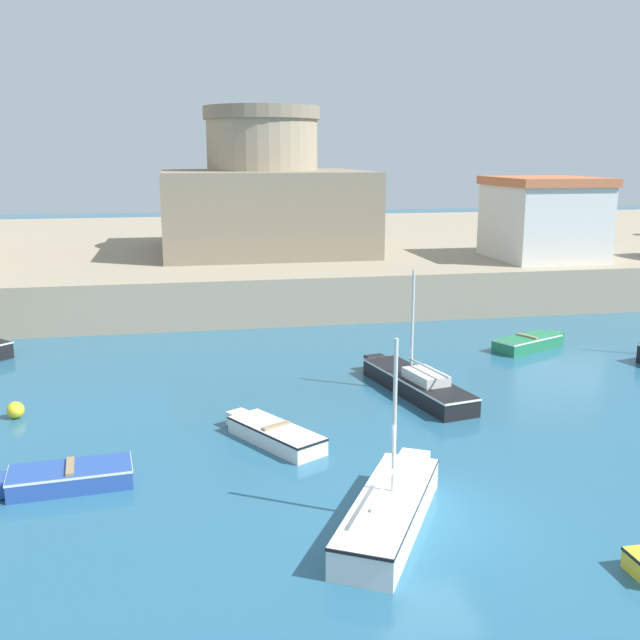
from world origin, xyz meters
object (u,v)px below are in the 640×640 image
Objects in this scene: dinghy_blue_2 at (65,477)px; dinghy_white_9 at (274,433)px; dinghy_green_4 at (529,342)px; sailboat_white_3 at (390,509)px; harbor_shed_near_wharf at (543,218)px; mooring_buoy at (16,410)px; sailboat_black_6 at (416,383)px; fortress at (263,200)px.

dinghy_blue_2 is 6.25m from dinghy_white_9.
dinghy_white_9 is at bearing -145.04° from dinghy_green_4.
sailboat_white_3 is 31.27m from harbor_shed_near_wharf.
sailboat_black_6 is at bearing -0.20° from mooring_buoy.
sailboat_white_3 is at bearing -111.52° from sailboat_black_6.
dinghy_white_9 is 6.85× the size of mooring_buoy.
fortress is at bearing 64.59° from mooring_buoy.
sailboat_white_3 reaches higher than dinghy_white_9.
mooring_buoy is at bearing 179.80° from sailboat_black_6.
harbor_shed_near_wharf is (18.99, 20.11, 4.66)m from dinghy_white_9.
sailboat_black_6 is 1.72× the size of dinghy_white_9.
dinghy_white_9 is 9.11m from mooring_buoy.
mooring_buoy is at bearing -149.14° from harbor_shed_near_wharf.
dinghy_white_9 reaches higher than mooring_buoy.
fortress is (-9.95, 18.48, 5.47)m from dinghy_green_4.
sailboat_black_6 is 14.09m from mooring_buoy.
dinghy_blue_2 reaches higher than mooring_buoy.
sailboat_black_6 is (3.77, 9.56, -0.02)m from sailboat_white_3.
sailboat_black_6 is at bearing 26.62° from dinghy_blue_2.
dinghy_blue_2 is at bearing -138.25° from harbor_shed_near_wharf.
fortress is at bearing 83.80° from dinghy_white_9.
fortress is 17.65m from harbor_shed_near_wharf.
dinghy_green_4 reaches higher than dinghy_white_9.
harbor_shed_near_wharf is at bearing 30.86° from mooring_buoy.
sailboat_black_6 is at bearing -128.87° from harbor_shed_near_wharf.
sailboat_white_3 is 33.75m from fortress.
dinghy_blue_2 is 31.40m from fortress.
dinghy_blue_2 is 8.75m from sailboat_white_3.
dinghy_green_4 is at bearing 30.62° from dinghy_blue_2.
fortress reaches higher than dinghy_blue_2.
fortress is 1.89× the size of harbor_shed_near_wharf.
mooring_buoy is at bearing 111.96° from dinghy_blue_2.
harbor_shed_near_wharf is (13.17, 16.34, 4.53)m from sailboat_black_6.
mooring_buoy is (-14.09, 0.05, -0.13)m from sailboat_black_6.
sailboat_black_6 reaches higher than dinghy_blue_2.
harbor_shed_near_wharf is (24.88, 22.21, 4.66)m from dinghy_blue_2.
sailboat_white_3 is at bearing -126.28° from dinghy_green_4.
mooring_buoy is 32.10m from harbor_shed_near_wharf.
sailboat_black_6 is 21.47m from harbor_shed_near_wharf.
sailboat_white_3 is 6.14m from dinghy_white_9.
harbor_shed_near_wharf reaches higher than dinghy_blue_2.
mooring_buoy is at bearing -166.15° from dinghy_green_4.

